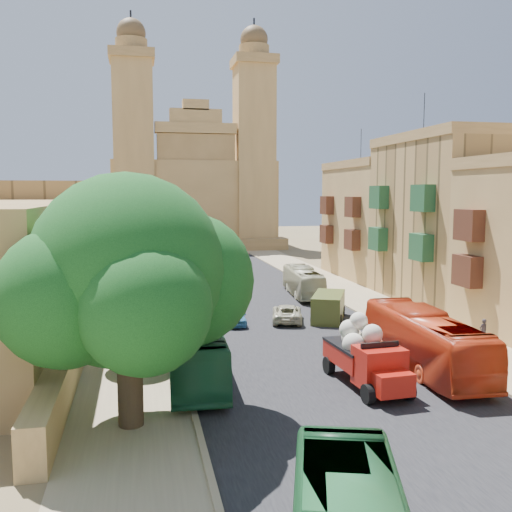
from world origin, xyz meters
name	(u,v)px	position (x,y,z in m)	size (l,w,h in m)	color
ground	(405,448)	(0.00, 0.00, 0.00)	(260.00, 260.00, 0.00)	brown
road_surface	(247,297)	(0.00, 30.00, 0.01)	(14.00, 140.00, 0.01)	black
sidewalk_east	(350,293)	(9.50, 30.00, 0.01)	(5.00, 140.00, 0.01)	#9D8967
sidewalk_west	(135,301)	(-9.50, 30.00, 0.01)	(5.00, 140.00, 0.01)	#9D8967
kerb_east	(324,293)	(7.00, 30.00, 0.06)	(0.25, 140.00, 0.12)	#9D8967
kerb_west	(165,299)	(-7.00, 30.00, 0.06)	(0.25, 140.00, 0.12)	#9D8967
townhouse_c	(448,218)	(15.95, 25.00, 6.91)	(9.00, 14.00, 17.40)	tan
townhouse_d	(378,219)	(15.95, 39.00, 6.16)	(9.00, 14.00, 15.90)	#A8814B
west_wall	(86,318)	(-12.50, 20.00, 0.90)	(1.00, 40.00, 1.80)	#A8814B
west_building_mid	(50,231)	(-18.00, 44.00, 5.00)	(10.00, 22.00, 10.00)	tan
church	(193,189)	(0.00, 78.61, 9.52)	(28.00, 22.50, 36.30)	#A8814B
ficus_tree	(130,278)	(-9.41, 4.01, 5.77)	(9.77, 8.99, 9.77)	#3B2C1D
street_tree_a	(121,301)	(-10.00, 12.00, 3.43)	(3.33, 3.33, 5.12)	#3B2C1D
street_tree_b	(126,267)	(-10.00, 24.00, 3.67)	(3.57, 3.57, 5.48)	#3B2C1D
street_tree_c	(129,256)	(-10.00, 36.00, 3.17)	(3.08, 3.08, 4.74)	#3B2C1D
street_tree_d	(130,247)	(-10.00, 48.00, 2.81)	(2.74, 2.74, 4.22)	#3B2C1D
red_truck	(366,355)	(1.20, 6.41, 1.46)	(2.63, 5.84, 3.33)	#AE160D
olive_pickup	(328,307)	(4.00, 20.00, 0.92)	(3.67, 4.95, 1.88)	#45501E
bus_green_north	(195,347)	(-6.50, 9.39, 1.47)	(2.46, 10.53, 2.93)	#21633C
bus_red_east	(424,340)	(5.08, 8.21, 1.50)	(2.51, 10.74, 2.99)	red
bus_cream_east	(303,282)	(4.92, 29.47, 1.24)	(2.08, 8.90, 2.48)	#B9B490
car_blue_a	(235,316)	(-2.70, 19.94, 0.60)	(1.41, 3.50, 1.19)	teal
car_white_a	(187,284)	(-4.75, 34.51, 0.61)	(1.30, 3.72, 1.23)	white
car_cream	(287,313)	(1.00, 20.11, 0.60)	(1.99, 4.32, 1.20)	#BCB797
car_dkblue	(202,270)	(-2.40, 43.34, 0.62)	(1.73, 4.26, 1.24)	#161843
car_white_b	(243,270)	(1.97, 42.40, 0.66)	(1.57, 3.90, 1.33)	beige
car_blue_b	(186,262)	(-3.58, 50.39, 0.70)	(1.49, 4.27, 1.41)	#2E5C9E
pedestrian_a	(483,331)	(11.00, 12.07, 0.75)	(0.55, 0.36, 1.50)	#28232A
pedestrian_c	(407,323)	(7.50, 14.93, 0.77)	(0.91, 0.38, 1.55)	#36363C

